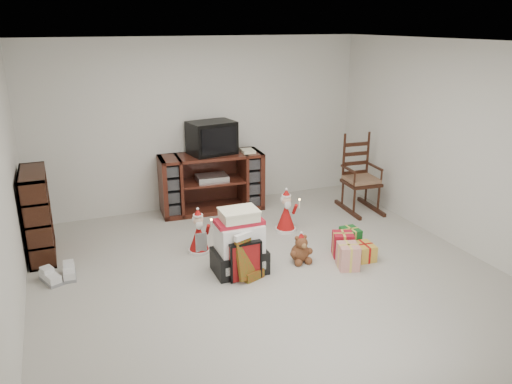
# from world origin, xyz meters

# --- Properties ---
(room) EXTENTS (5.01, 5.01, 2.51)m
(room) POSITION_xyz_m (0.00, 0.00, 1.25)
(room) COLOR #BBB6AB
(room) RESTS_ON ground
(tv_stand) EXTENTS (1.53, 0.63, 0.86)m
(tv_stand) POSITION_xyz_m (0.04, 2.20, 0.43)
(tv_stand) COLOR #441913
(tv_stand) RESTS_ON floor
(bookshelf) EXTENTS (0.29, 0.87, 1.06)m
(bookshelf) POSITION_xyz_m (-2.33, 1.50, 0.51)
(bookshelf) COLOR #32180D
(bookshelf) RESTS_ON floor
(rocking_chair) EXTENTS (0.53, 0.82, 1.18)m
(rocking_chair) POSITION_xyz_m (2.09, 1.41, 0.40)
(rocking_chair) COLOR #32180D
(rocking_chair) RESTS_ON floor
(gift_pile) EXTENTS (0.58, 0.43, 0.73)m
(gift_pile) POSITION_xyz_m (-0.26, 0.21, 0.32)
(gift_pile) COLOR black
(gift_pile) RESTS_ON floor
(red_suitcase) EXTENTS (0.34, 0.19, 0.52)m
(red_suitcase) POSITION_xyz_m (-0.27, 0.06, 0.23)
(red_suitcase) COLOR maroon
(red_suitcase) RESTS_ON floor
(stocking) EXTENTS (0.29, 0.20, 0.57)m
(stocking) POSITION_xyz_m (-0.28, -0.03, 0.28)
(stocking) COLOR #0C6F1D
(stocking) RESTS_ON floor
(teddy_bear) EXTENTS (0.22, 0.20, 0.33)m
(teddy_bear) POSITION_xyz_m (0.48, 0.16, 0.15)
(teddy_bear) COLOR brown
(teddy_bear) RESTS_ON floor
(santa_figurine) EXTENTS (0.29, 0.27, 0.59)m
(santa_figurine) POSITION_xyz_m (0.72, 1.06, 0.23)
(santa_figurine) COLOR #A71312
(santa_figurine) RESTS_ON floor
(mrs_claus_figurine) EXTENTS (0.28, 0.26, 0.57)m
(mrs_claus_figurine) POSITION_xyz_m (-0.54, 0.87, 0.22)
(mrs_claus_figurine) COLOR #A71312
(mrs_claus_figurine) RESTS_ON floor
(sneaker_pair) EXTENTS (0.39, 0.34, 0.11)m
(sneaker_pair) POSITION_xyz_m (-2.16, 0.77, 0.06)
(sneaker_pair) COLOR silver
(sneaker_pair) RESTS_ON floor
(gift_cluster) EXTENTS (0.50, 0.77, 0.23)m
(gift_cluster) POSITION_xyz_m (1.12, 0.02, 0.12)
(gift_cluster) COLOR #A71324
(gift_cluster) RESTS_ON floor
(crt_television) EXTENTS (0.71, 0.56, 0.47)m
(crt_television) POSITION_xyz_m (0.08, 2.24, 1.09)
(crt_television) COLOR black
(crt_television) RESTS_ON tv_stand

